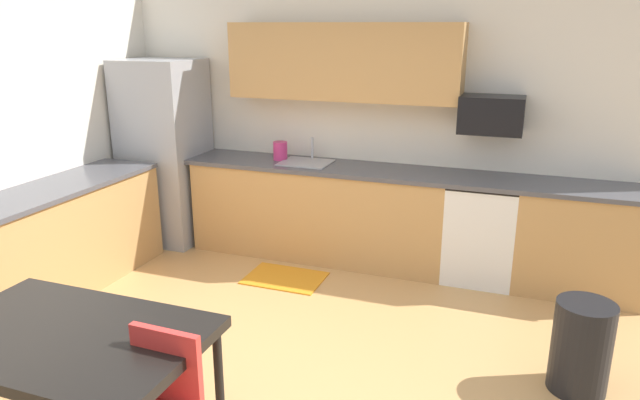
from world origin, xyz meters
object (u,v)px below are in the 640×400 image
(refrigerator, at_px, (165,152))
(kettle, at_px, (280,152))
(oven_range, at_px, (481,230))
(microwave, at_px, (491,115))
(dining_table, at_px, (67,344))
(trash_bin, at_px, (581,347))

(refrigerator, distance_m, kettle, 1.27)
(oven_range, distance_m, microwave, 1.03)
(oven_range, bearing_deg, refrigerator, -178.59)
(oven_range, xyz_separation_m, kettle, (-1.98, 0.05, 0.56))
(refrigerator, bearing_deg, kettle, 5.87)
(microwave, distance_m, dining_table, 3.75)
(trash_bin, xyz_separation_m, kettle, (-2.75, 1.59, 0.72))
(refrigerator, xyz_separation_m, oven_range, (3.25, 0.08, -0.49))
(oven_range, xyz_separation_m, dining_table, (-1.77, -3.11, 0.22))
(oven_range, relative_size, kettle, 4.55)
(refrigerator, relative_size, oven_range, 2.09)
(microwave, bearing_deg, dining_table, -118.94)
(dining_table, bearing_deg, kettle, 93.77)
(oven_range, relative_size, dining_table, 0.65)
(oven_range, height_order, trash_bin, oven_range)
(oven_range, height_order, microwave, microwave)
(microwave, xyz_separation_m, trash_bin, (0.77, -1.64, -1.18))
(oven_range, height_order, kettle, kettle)
(refrigerator, bearing_deg, dining_table, -64.09)
(refrigerator, relative_size, dining_table, 1.36)
(kettle, bearing_deg, oven_range, -1.44)
(refrigerator, relative_size, trash_bin, 3.16)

